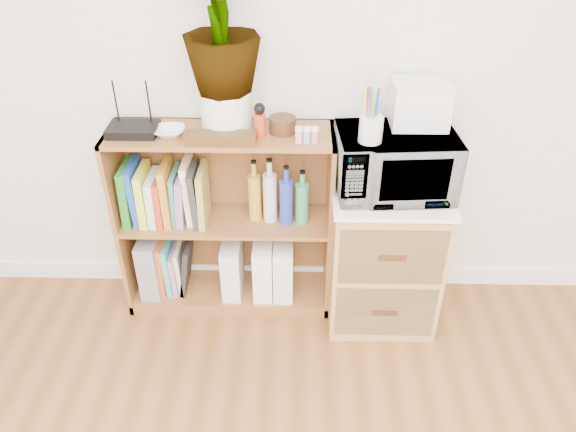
{
  "coord_description": "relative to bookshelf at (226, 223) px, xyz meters",
  "views": [
    {
      "loc": [
        -0.01,
        -0.1,
        2.01
      ],
      "look_at": [
        -0.05,
        1.95,
        0.62
      ],
      "focal_mm": 35.0,
      "sensor_mm": 36.0,
      "label": 1
    }
  ],
  "objects": [
    {
      "name": "skirting_board",
      "position": [
        0.35,
        0.14,
        -0.42
      ],
      "size": [
        4.0,
        0.02,
        0.1
      ],
      "primitive_type": "cube",
      "color": "white",
      "rests_on": "ground"
    },
    {
      "name": "bookshelf",
      "position": [
        0.0,
        0.0,
        0.0
      ],
      "size": [
        1.0,
        0.3,
        0.95
      ],
      "primitive_type": "cube",
      "color": "brown",
      "rests_on": "ground"
    },
    {
      "name": "wicker_unit",
      "position": [
        0.75,
        -0.08,
        -0.12
      ],
      "size": [
        0.5,
        0.45,
        0.7
      ],
      "primitive_type": "cube",
      "color": "#9E7542",
      "rests_on": "ground"
    },
    {
      "name": "microwave",
      "position": [
        0.75,
        -0.08,
        0.38
      ],
      "size": [
        0.52,
        0.37,
        0.27
      ],
      "primitive_type": "imported",
      "rotation": [
        0.0,
        0.0,
        0.07
      ],
      "color": "silver",
      "rests_on": "wicker_unit"
    },
    {
      "name": "pen_cup",
      "position": [
        0.63,
        -0.15,
        0.57
      ],
      "size": [
        0.1,
        0.1,
        0.11
      ],
      "primitive_type": "cylinder",
      "color": "silver",
      "rests_on": "microwave"
    },
    {
      "name": "small_appliance",
      "position": [
        0.84,
        0.01,
        0.61
      ],
      "size": [
        0.23,
        0.19,
        0.18
      ],
      "primitive_type": "cube",
      "color": "white",
      "rests_on": "microwave"
    },
    {
      "name": "router",
      "position": [
        -0.37,
        -0.02,
        0.49
      ],
      "size": [
        0.21,
        0.14,
        0.04
      ],
      "primitive_type": "cube",
      "color": "black",
      "rests_on": "bookshelf"
    },
    {
      "name": "white_bowl",
      "position": [
        -0.21,
        -0.03,
        0.49
      ],
      "size": [
        0.13,
        0.13,
        0.03
      ],
      "primitive_type": "imported",
      "color": "white",
      "rests_on": "bookshelf"
    },
    {
      "name": "plant_pot",
      "position": [
        0.03,
        0.02,
        0.57
      ],
      "size": [
        0.21,
        0.21,
        0.18
      ],
      "primitive_type": "cylinder",
      "color": "silver",
      "rests_on": "bookshelf"
    },
    {
      "name": "potted_plant",
      "position": [
        0.03,
        0.02,
        0.94
      ],
      "size": [
        0.32,
        0.32,
        0.57
      ],
      "primitive_type": "imported",
      "color": "#3A762F",
      "rests_on": "plant_pot"
    },
    {
      "name": "trinket_box",
      "position": [
        0.02,
        -0.1,
        0.5
      ],
      "size": [
        0.29,
        0.07,
        0.05
      ],
      "primitive_type": "cube",
      "color": "#39230F",
      "rests_on": "bookshelf"
    },
    {
      "name": "kokeshi_doll",
      "position": [
        0.18,
        -0.04,
        0.53
      ],
      "size": [
        0.05,
        0.05,
        0.11
      ],
      "primitive_type": "cylinder",
      "color": "#B22F16",
      "rests_on": "bookshelf"
    },
    {
      "name": "wooden_bowl",
      "position": [
        0.27,
        0.01,
        0.51
      ],
      "size": [
        0.12,
        0.12,
        0.07
      ],
      "primitive_type": "cylinder",
      "color": "#371E0F",
      "rests_on": "bookshelf"
    },
    {
      "name": "paint_jars",
      "position": [
        0.37,
        -0.09,
        0.5
      ],
      "size": [
        0.1,
        0.04,
        0.05
      ],
      "primitive_type": "cube",
      "color": "pink",
      "rests_on": "bookshelf"
    },
    {
      "name": "file_box",
      "position": [
        -0.39,
        0.0,
        -0.25
      ],
      "size": [
        0.1,
        0.25,
        0.32
      ],
      "primitive_type": "cube",
      "color": "gray",
      "rests_on": "bookshelf"
    },
    {
      "name": "magazine_holder_left",
      "position": [
        0.02,
        -0.01,
        -0.26
      ],
      "size": [
        0.09,
        0.23,
        0.29
      ],
      "primitive_type": "cube",
      "color": "silver",
      "rests_on": "bookshelf"
    },
    {
      "name": "magazine_holder_mid",
      "position": [
        0.17,
        -0.01,
        -0.26
      ],
      "size": [
        0.09,
        0.24,
        0.3
      ],
      "primitive_type": "cube",
      "color": "white",
      "rests_on": "bookshelf"
    },
    {
      "name": "magazine_holder_right",
      "position": [
        0.27,
        -0.01,
        -0.25
      ],
      "size": [
        0.1,
        0.24,
        0.3
      ],
      "primitive_type": "cube",
      "color": "silver",
      "rests_on": "bookshelf"
    },
    {
      "name": "cookbooks",
      "position": [
        -0.27,
        0.0,
        0.16
      ],
      "size": [
        0.39,
        0.2,
        0.31
      ],
      "color": "#20741F",
      "rests_on": "bookshelf"
    },
    {
      "name": "liquor_bottles",
      "position": [
        0.25,
        -0.0,
        0.17
      ],
      "size": [
        0.28,
        0.06,
        0.31
      ],
      "color": "#C08C24",
      "rests_on": "bookshelf"
    },
    {
      "name": "lower_books",
      "position": [
        -0.28,
        0.0,
        -0.27
      ],
      "size": [
        0.17,
        0.19,
        0.29
      ],
      "color": "#CC5624",
      "rests_on": "bookshelf"
    }
  ]
}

